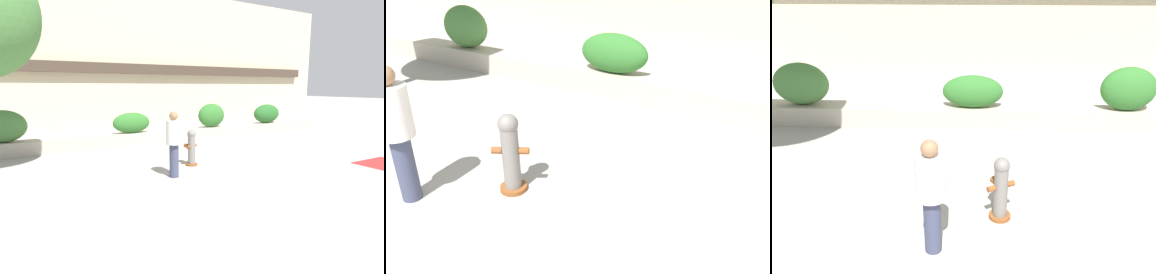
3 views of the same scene
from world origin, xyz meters
TOP-DOWN VIEW (x-y plane):
  - planter_wall_low at (0.00, 6.00)m, footprint 18.00×0.70m
  - hedge_bush_0 at (-5.97, 6.00)m, footprint 1.44×0.70m
  - hedge_bush_1 at (-1.58, 6.00)m, footprint 1.52×0.61m
  - fire_hydrant at (-1.00, 2.05)m, footprint 0.48×0.49m
  - pedestrian at (-1.98, 1.22)m, footprint 0.41×0.41m

SIDE VIEW (x-z plane):
  - planter_wall_low at x=0.00m, z-range 0.00..0.50m
  - fire_hydrant at x=-1.00m, z-range 0.01..1.09m
  - hedge_bush_1 at x=-1.58m, z-range 0.50..1.33m
  - pedestrian at x=-1.98m, z-range 0.12..1.85m
  - hedge_bush_0 at x=-5.97m, z-range 0.50..1.59m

